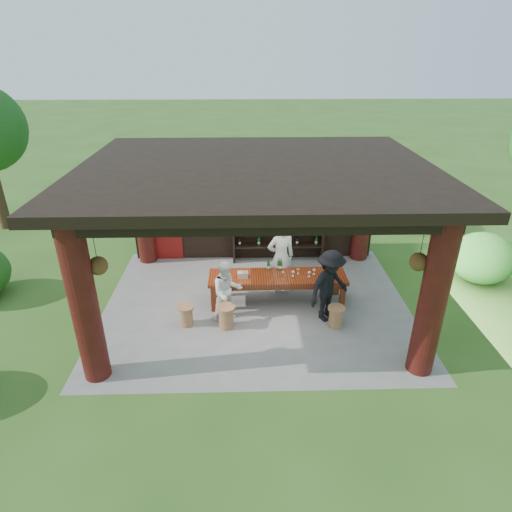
{
  "coord_description": "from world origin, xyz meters",
  "views": [
    {
      "loc": [
        -0.25,
        -8.93,
        5.76
      ],
      "look_at": [
        0.0,
        0.4,
        1.15
      ],
      "focal_mm": 30.0,
      "sensor_mm": 36.0,
      "label": 1
    }
  ],
  "objects_px": {
    "tasting_table": "(277,280)",
    "stool_near_left": "(226,316)",
    "stool_near_right": "(336,316)",
    "host": "(281,257)",
    "guest_woman": "(227,291)",
    "stool_far_left": "(186,315)",
    "napkin_basket": "(243,275)",
    "guest_man": "(329,286)",
    "wine_shelf": "(278,224)"
  },
  "relations": [
    {
      "from": "wine_shelf",
      "to": "tasting_table",
      "type": "xyz_separation_m",
      "value": [
        -0.18,
        -2.33,
        -0.53
      ]
    },
    {
      "from": "stool_far_left",
      "to": "tasting_table",
      "type": "bearing_deg",
      "value": 23.05
    },
    {
      "from": "stool_near_left",
      "to": "napkin_basket",
      "type": "relative_size",
      "value": 2.11
    },
    {
      "from": "wine_shelf",
      "to": "guest_man",
      "type": "relative_size",
      "value": 1.52
    },
    {
      "from": "stool_near_left",
      "to": "stool_near_right",
      "type": "relative_size",
      "value": 1.07
    },
    {
      "from": "stool_far_left",
      "to": "host",
      "type": "bearing_deg",
      "value": 32.93
    },
    {
      "from": "stool_near_left",
      "to": "napkin_basket",
      "type": "bearing_deg",
      "value": 68.14
    },
    {
      "from": "wine_shelf",
      "to": "stool_near_right",
      "type": "distance_m",
      "value": 3.67
    },
    {
      "from": "stool_near_right",
      "to": "host",
      "type": "relative_size",
      "value": 0.26
    },
    {
      "from": "wine_shelf",
      "to": "guest_man",
      "type": "distance_m",
      "value": 3.22
    },
    {
      "from": "tasting_table",
      "to": "napkin_basket",
      "type": "distance_m",
      "value": 0.87
    },
    {
      "from": "tasting_table",
      "to": "stool_near_right",
      "type": "height_order",
      "value": "tasting_table"
    },
    {
      "from": "wine_shelf",
      "to": "tasting_table",
      "type": "height_order",
      "value": "wine_shelf"
    },
    {
      "from": "stool_far_left",
      "to": "guest_woman",
      "type": "xyz_separation_m",
      "value": [
        0.93,
        0.24,
        0.47
      ]
    },
    {
      "from": "stool_near_right",
      "to": "guest_woman",
      "type": "distance_m",
      "value": 2.53
    },
    {
      "from": "stool_near_right",
      "to": "stool_far_left",
      "type": "xyz_separation_m",
      "value": [
        -3.39,
        0.16,
        -0.01
      ]
    },
    {
      "from": "stool_near_left",
      "to": "host",
      "type": "xyz_separation_m",
      "value": [
        1.34,
        1.57,
        0.68
      ]
    },
    {
      "from": "wine_shelf",
      "to": "host",
      "type": "bearing_deg",
      "value": -92.18
    },
    {
      "from": "guest_man",
      "to": "napkin_basket",
      "type": "relative_size",
      "value": 6.72
    },
    {
      "from": "wine_shelf",
      "to": "host",
      "type": "xyz_separation_m",
      "value": [
        -0.07,
        -1.78,
        -0.2
      ]
    },
    {
      "from": "stool_far_left",
      "to": "napkin_basket",
      "type": "distance_m",
      "value": 1.64
    },
    {
      "from": "napkin_basket",
      "to": "guest_man",
      "type": "bearing_deg",
      "value": -19.0
    },
    {
      "from": "wine_shelf",
      "to": "napkin_basket",
      "type": "distance_m",
      "value": 2.63
    },
    {
      "from": "stool_near_right",
      "to": "guest_woman",
      "type": "xyz_separation_m",
      "value": [
        -2.46,
        0.39,
        0.46
      ]
    },
    {
      "from": "host",
      "to": "guest_woman",
      "type": "xyz_separation_m",
      "value": [
        -1.32,
        -1.22,
        -0.24
      ]
    },
    {
      "from": "wine_shelf",
      "to": "guest_woman",
      "type": "xyz_separation_m",
      "value": [
        -1.39,
        -3.0,
        -0.43
      ]
    },
    {
      "from": "stool_near_right",
      "to": "napkin_basket",
      "type": "height_order",
      "value": "napkin_basket"
    },
    {
      "from": "tasting_table",
      "to": "napkin_basket",
      "type": "bearing_deg",
      "value": -175.35
    },
    {
      "from": "guest_man",
      "to": "host",
      "type": "bearing_deg",
      "value": 90.87
    },
    {
      "from": "stool_near_left",
      "to": "stool_near_right",
      "type": "height_order",
      "value": "stool_near_left"
    },
    {
      "from": "stool_far_left",
      "to": "guest_woman",
      "type": "height_order",
      "value": "guest_woman"
    },
    {
      "from": "stool_far_left",
      "to": "host",
      "type": "relative_size",
      "value": 0.25
    },
    {
      "from": "stool_far_left",
      "to": "guest_man",
      "type": "height_order",
      "value": "guest_man"
    },
    {
      "from": "guest_woman",
      "to": "stool_far_left",
      "type": "bearing_deg",
      "value": 178.51
    },
    {
      "from": "stool_near_left",
      "to": "guest_man",
      "type": "distance_m",
      "value": 2.43
    },
    {
      "from": "tasting_table",
      "to": "stool_near_left",
      "type": "bearing_deg",
      "value": -140.15
    },
    {
      "from": "host",
      "to": "stool_far_left",
      "type": "bearing_deg",
      "value": 19.65
    },
    {
      "from": "wine_shelf",
      "to": "stool_near_right",
      "type": "relative_size",
      "value": 5.17
    },
    {
      "from": "stool_near_right",
      "to": "wine_shelf",
      "type": "bearing_deg",
      "value": 107.48
    },
    {
      "from": "napkin_basket",
      "to": "stool_near_left",
      "type": "bearing_deg",
      "value": -111.86
    },
    {
      "from": "stool_near_left",
      "to": "guest_woman",
      "type": "xyz_separation_m",
      "value": [
        0.02,
        0.35,
        0.44
      ]
    },
    {
      "from": "tasting_table",
      "to": "guest_man",
      "type": "bearing_deg",
      "value": -33.61
    },
    {
      "from": "tasting_table",
      "to": "host",
      "type": "xyz_separation_m",
      "value": [
        0.12,
        0.55,
        0.34
      ]
    },
    {
      "from": "stool_near_right",
      "to": "guest_man",
      "type": "bearing_deg",
      "value": 112.69
    },
    {
      "from": "tasting_table",
      "to": "stool_near_right",
      "type": "bearing_deg",
      "value": -40.39
    },
    {
      "from": "stool_near_right",
      "to": "guest_man",
      "type": "distance_m",
      "value": 0.7
    },
    {
      "from": "host",
      "to": "guest_woman",
      "type": "distance_m",
      "value": 1.82
    },
    {
      "from": "wine_shelf",
      "to": "stool_near_left",
      "type": "relative_size",
      "value": 4.83
    },
    {
      "from": "host",
      "to": "stool_near_right",
      "type": "bearing_deg",
      "value": 111.83
    },
    {
      "from": "tasting_table",
      "to": "stool_near_left",
      "type": "distance_m",
      "value": 1.63
    }
  ]
}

